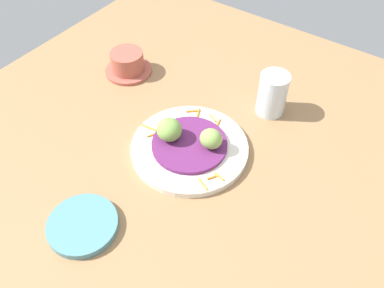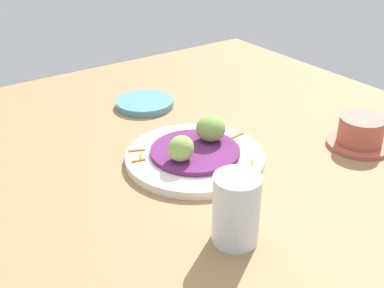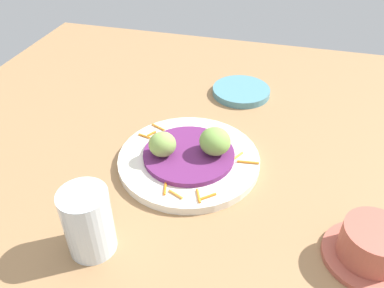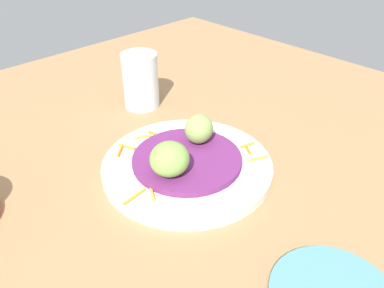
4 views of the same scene
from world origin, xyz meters
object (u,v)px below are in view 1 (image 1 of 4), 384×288
at_px(guac_scoop_left, 211,139).
at_px(main_plate, 190,147).
at_px(water_glass, 272,94).
at_px(terracotta_bowl, 128,64).
at_px(side_plate_small, 83,225).
at_px(guac_scoop_center, 169,130).

bearing_deg(guac_scoop_left, main_plate, 19.08).
relative_size(guac_scoop_left, water_glass, 0.46).
bearing_deg(water_glass, terracotta_bowl, 11.92).
distance_m(guac_scoop_left, side_plate_small, 0.29).
relative_size(main_plate, guac_scoop_left, 5.28).
bearing_deg(side_plate_small, terracotta_bowl, -59.13).
xyz_separation_m(guac_scoop_left, guac_scoop_center, (0.08, 0.03, 0.00)).
height_order(main_plate, guac_scoop_center, guac_scoop_center).
distance_m(guac_scoop_center, side_plate_small, 0.25).
distance_m(guac_scoop_center, water_glass, 0.25).
bearing_deg(main_plate, guac_scoop_center, 19.08).
height_order(main_plate, water_glass, water_glass).
relative_size(main_plate, guac_scoop_center, 4.59).
relative_size(side_plate_small, water_glass, 1.26).
xyz_separation_m(side_plate_small, water_glass, (-0.13, -0.46, 0.04)).
height_order(guac_scoop_left, side_plate_small, guac_scoop_left).
distance_m(side_plate_small, terracotta_bowl, 0.45).
height_order(terracotta_bowl, water_glass, water_glass).
bearing_deg(terracotta_bowl, water_glass, -168.08).
bearing_deg(terracotta_bowl, guac_scoop_center, 149.51).
distance_m(side_plate_small, water_glass, 0.48).
bearing_deg(guac_scoop_center, guac_scoop_left, -160.92).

